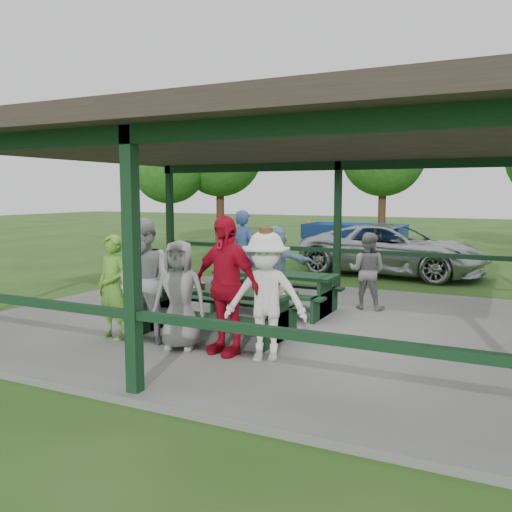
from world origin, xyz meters
The scene contains 19 objects.
ground centered at (0.00, 0.00, 0.00)m, with size 90.00×90.00×0.00m, color #274B17.
concrete_slab centered at (0.00, 0.00, 0.05)m, with size 10.00×8.00×0.10m, color slate.
pavilion_structure centered at (0.00, 0.00, 3.17)m, with size 10.60×8.60×3.24m.
picnic_table_near centered at (-0.42, -1.20, 0.57)m, with size 2.52×1.39×0.75m.
picnic_table_far centered at (-0.29, 0.80, 0.57)m, with size 2.37×1.39×0.75m.
table_setting centered at (-0.40, -1.17, 0.88)m, with size 2.30×0.45×0.10m.
contestant_green centered at (-1.75, -2.12, 0.92)m, with size 0.59×0.39×1.63m, color #5B9E2E.
contestant_grey_left centered at (-1.13, -2.11, 1.05)m, with size 0.92×0.72×1.90m, color gray.
contestant_grey_mid centered at (-0.50, -2.14, 0.90)m, with size 0.78×0.51×1.60m, color gray.
contestant_red centered at (0.20, -2.03, 1.08)m, with size 1.15×0.48×1.97m, color #B80C23.
contestant_white_fedora centered at (0.84, -2.05, 0.98)m, with size 1.26×0.92×1.81m.
spectator_lblue centered at (-0.67, 1.74, 0.90)m, with size 1.49×0.47×1.60m, color #88B3D2.
spectator_blue centered at (-1.76, 2.31, 1.04)m, with size 0.69×0.45×1.89m, color #385492.
spectator_grey centered at (1.25, 1.79, 0.85)m, with size 0.73×0.57×1.51m, color gray.
pickup_truck centered at (0.64, 7.13, 0.73)m, with size 2.43×5.28×1.47m, color silver.
farm_trailer centered at (-0.90, 8.52, 0.73)m, with size 4.24×1.95×1.48m.
tree_far_left centered at (-8.57, 13.19, 4.12)m, with size 3.89×3.89×6.08m.
tree_left centered at (-1.97, 16.95, 4.12)m, with size 3.90×3.90×6.09m.
tree_edge_left centered at (-10.19, 11.49, 3.54)m, with size 3.35×3.35×5.24m.
Camera 1 is at (3.88, -8.59, 2.38)m, focal length 38.00 mm.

